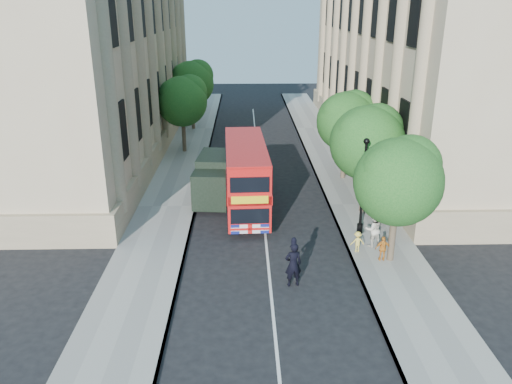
{
  "coord_description": "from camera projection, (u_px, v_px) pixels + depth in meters",
  "views": [
    {
      "loc": [
        -1.09,
        -17.88,
        11.49
      ],
      "look_at": [
        -0.49,
        6.47,
        2.3
      ],
      "focal_mm": 35.0,
      "sensor_mm": 36.0,
      "label": 1
    }
  ],
  "objects": [
    {
      "name": "pavement_left",
      "position": [
        167.0,
        207.0,
        30.0
      ],
      "size": [
        3.5,
        80.0,
        0.12
      ],
      "primitive_type": "cube",
      "color": "gray",
      "rests_on": "ground"
    },
    {
      "name": "child_b",
      "position": [
        357.0,
        242.0,
        24.29
      ],
      "size": [
        0.71,
        0.45,
        1.06
      ],
      "primitive_type": "imported",
      "rotation": [
        0.0,
        0.0,
        3.22
      ],
      "color": "#E4C74D",
      "rests_on": "pavement_right"
    },
    {
      "name": "building_right",
      "position": [
        427.0,
        37.0,
        40.39
      ],
      "size": [
        12.0,
        38.0,
        18.0
      ],
      "primitive_type": "cube",
      "color": "tan",
      "rests_on": "ground"
    },
    {
      "name": "tree_left_far",
      "position": [
        183.0,
        99.0,
        39.7
      ],
      "size": [
        4.0,
        4.0,
        6.3
      ],
      "color": "#473828",
      "rests_on": "ground"
    },
    {
      "name": "building_left",
      "position": [
        84.0,
        37.0,
        39.75
      ],
      "size": [
        12.0,
        38.0,
        18.0
      ],
      "primitive_type": "cube",
      "color": "tan",
      "rests_on": "ground"
    },
    {
      "name": "woman_pedestrian",
      "position": [
        373.0,
        229.0,
        24.72
      ],
      "size": [
        1.0,
        0.84,
        1.83
      ],
      "primitive_type": "imported",
      "rotation": [
        0.0,
        0.0,
        3.31
      ],
      "color": "beige",
      "rests_on": "pavement_right"
    },
    {
      "name": "police_constable",
      "position": [
        293.0,
        264.0,
        21.4
      ],
      "size": [
        0.82,
        0.62,
        2.04
      ],
      "primitive_type": "imported",
      "rotation": [
        0.0,
        0.0,
        3.34
      ],
      "color": "black",
      "rests_on": "ground"
    },
    {
      "name": "tree_right_far",
      "position": [
        347.0,
        118.0,
        33.48
      ],
      "size": [
        4.0,
        4.0,
        6.15
      ],
      "color": "#473828",
      "rests_on": "ground"
    },
    {
      "name": "box_van",
      "position": [
        215.0,
        180.0,
        30.5
      ],
      "size": [
        2.45,
        5.1,
        2.82
      ],
      "rotation": [
        0.0,
        0.0,
        -0.09
      ],
      "color": "black",
      "rests_on": "ground"
    },
    {
      "name": "double_decker_bus",
      "position": [
        246.0,
        175.0,
        29.05
      ],
      "size": [
        2.61,
        8.61,
        3.93
      ],
      "rotation": [
        0.0,
        0.0,
        0.04
      ],
      "color": "red",
      "rests_on": "ground"
    },
    {
      "name": "tree_left_back",
      "position": [
        192.0,
        81.0,
        47.09
      ],
      "size": [
        4.2,
        4.2,
        6.65
      ],
      "color": "#473828",
      "rests_on": "ground"
    },
    {
      "name": "child_a",
      "position": [
        383.0,
        248.0,
        23.41
      ],
      "size": [
        0.73,
        0.32,
        1.24
      ],
      "primitive_type": "imported",
      "rotation": [
        0.0,
        0.0,
        3.11
      ],
      "color": "orange",
      "rests_on": "pavement_right"
    },
    {
      "name": "ground",
      "position": [
        271.0,
        298.0,
        20.8
      ],
      "size": [
        120.0,
        120.0,
        0.0
      ],
      "primitive_type": "plane",
      "color": "black",
      "rests_on": "ground"
    },
    {
      "name": "pavement_right",
      "position": [
        357.0,
        205.0,
        30.27
      ],
      "size": [
        3.5,
        80.0,
        0.12
      ],
      "primitive_type": "cube",
      "color": "gray",
      "rests_on": "ground"
    },
    {
      "name": "tree_right_mid",
      "position": [
        368.0,
        139.0,
        27.82
      ],
      "size": [
        4.2,
        4.2,
        6.37
      ],
      "color": "#473828",
      "rests_on": "ground"
    },
    {
      "name": "lamp_post",
      "position": [
        363.0,
        190.0,
        25.64
      ],
      "size": [
        0.32,
        0.32,
        5.16
      ],
      "color": "black",
      "rests_on": "pavement_right"
    },
    {
      "name": "tree_right_near",
      "position": [
        399.0,
        177.0,
        22.28
      ],
      "size": [
        4.0,
        4.0,
        6.08
      ],
      "color": "#473828",
      "rests_on": "ground"
    }
  ]
}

